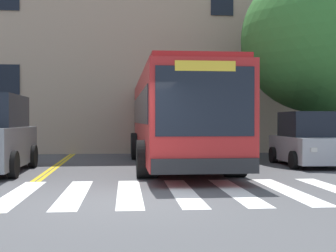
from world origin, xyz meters
TOP-DOWN VIEW (x-y plane):
  - ground_plane at (0.00, 0.00)m, footprint 120.00×120.00m
  - crosswalk at (0.71, 1.07)m, footprint 8.91×4.22m
  - lane_line_yellow_inner at (-2.36, 15.07)m, footprint 0.12×36.00m
  - lane_line_yellow_outer at (-2.20, 15.07)m, footprint 0.12×36.00m
  - city_bus at (1.91, 7.27)m, footprint 3.08×11.56m
  - car_silver_far_lane at (6.52, 6.60)m, footprint 2.17×3.80m
  - car_black_behind_bus at (0.73, 17.08)m, footprint 2.16×3.96m
  - street_tree_curbside_large at (7.99, 9.03)m, footprint 6.83×7.19m
  - building_facade at (-0.18, 16.36)m, footprint 37.92×6.56m

SIDE VIEW (x-z plane):
  - ground_plane at x=0.00m, z-range 0.00..0.00m
  - lane_line_yellow_inner at x=-2.36m, z-range 0.00..0.01m
  - lane_line_yellow_outer at x=-2.20m, z-range 0.00..0.01m
  - crosswalk at x=0.71m, z-range 0.00..0.01m
  - car_black_behind_bus at x=0.73m, z-range -0.08..1.74m
  - car_silver_far_lane at x=6.52m, z-range -0.08..1.81m
  - city_bus at x=1.91m, z-range 0.12..3.35m
  - street_tree_curbside_large at x=7.99m, z-range 0.94..8.88m
  - building_facade at x=-0.18m, z-range 0.01..13.93m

